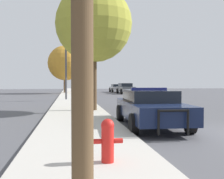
{
  "coord_description": "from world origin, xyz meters",
  "views": [
    {
      "loc": [
        -5.5,
        -8.16,
        1.69
      ],
      "look_at": [
        -1.48,
        18.08,
        0.91
      ],
      "focal_mm": 45.0,
      "sensor_mm": 36.0,
      "label": 1
    }
  ],
  "objects_px": {
    "police_car": "(150,107)",
    "car_background_oncoming": "(126,88)",
    "car_background_distant": "(117,88)",
    "tree_sidewalk_far": "(65,63)",
    "fire_hydrant": "(108,139)",
    "traffic_light": "(82,55)",
    "tree_sidewalk_near": "(94,24)"
  },
  "relations": [
    {
      "from": "tree_sidewalk_near",
      "to": "police_car",
      "type": "bearing_deg",
      "value": -71.6
    },
    {
      "from": "car_background_distant",
      "to": "tree_sidewalk_near",
      "type": "bearing_deg",
      "value": -102.14
    },
    {
      "from": "police_car",
      "to": "tree_sidewalk_far",
      "type": "height_order",
      "value": "tree_sidewalk_far"
    },
    {
      "from": "police_car",
      "to": "tree_sidewalk_far",
      "type": "relative_size",
      "value": 0.8
    },
    {
      "from": "tree_sidewalk_far",
      "to": "traffic_light",
      "type": "bearing_deg",
      "value": -83.54
    },
    {
      "from": "car_background_oncoming",
      "to": "fire_hydrant",
      "type": "bearing_deg",
      "value": 76.83
    },
    {
      "from": "fire_hydrant",
      "to": "tree_sidewalk_far",
      "type": "relative_size",
      "value": 0.13
    },
    {
      "from": "car_background_oncoming",
      "to": "police_car",
      "type": "bearing_deg",
      "value": 79.33
    },
    {
      "from": "car_background_distant",
      "to": "tree_sidewalk_near",
      "type": "relative_size",
      "value": 0.63
    },
    {
      "from": "car_background_oncoming",
      "to": "traffic_light",
      "type": "bearing_deg",
      "value": 62.17
    },
    {
      "from": "fire_hydrant",
      "to": "traffic_light",
      "type": "bearing_deg",
      "value": 88.72
    },
    {
      "from": "police_car",
      "to": "car_background_distant",
      "type": "distance_m",
      "value": 32.9
    },
    {
      "from": "car_background_distant",
      "to": "tree_sidewalk_far",
      "type": "distance_m",
      "value": 9.2
    },
    {
      "from": "police_car",
      "to": "car_background_oncoming",
      "type": "xyz_separation_m",
      "value": [
        4.58,
        27.25,
        0.02
      ]
    },
    {
      "from": "police_car",
      "to": "car_background_distant",
      "type": "bearing_deg",
      "value": -95.1
    },
    {
      "from": "car_background_distant",
      "to": "car_background_oncoming",
      "type": "height_order",
      "value": "car_background_oncoming"
    },
    {
      "from": "car_background_oncoming",
      "to": "tree_sidewalk_near",
      "type": "xyz_separation_m",
      "value": [
        -6.25,
        -22.23,
        4.01
      ]
    },
    {
      "from": "police_car",
      "to": "car_background_oncoming",
      "type": "bearing_deg",
      "value": -97.09
    },
    {
      "from": "fire_hydrant",
      "to": "tree_sidewalk_far",
      "type": "distance_m",
      "value": 34.45
    },
    {
      "from": "tree_sidewalk_far",
      "to": "tree_sidewalk_near",
      "type": "distance_m",
      "value": 24.46
    },
    {
      "from": "fire_hydrant",
      "to": "tree_sidewalk_near",
      "type": "bearing_deg",
      "value": 86.52
    },
    {
      "from": "traffic_light",
      "to": "car_background_distant",
      "type": "distance_m",
      "value": 19.44
    },
    {
      "from": "traffic_light",
      "to": "car_background_distant",
      "type": "bearing_deg",
      "value": 71.21
    },
    {
      "from": "car_background_distant",
      "to": "car_background_oncoming",
      "type": "bearing_deg",
      "value": -87.17
    },
    {
      "from": "police_car",
      "to": "car_background_oncoming",
      "type": "relative_size",
      "value": 1.19
    },
    {
      "from": "traffic_light",
      "to": "car_background_distant",
      "type": "relative_size",
      "value": 1.31
    },
    {
      "from": "police_car",
      "to": "tree_sidewalk_far",
      "type": "distance_m",
      "value": 29.81
    },
    {
      "from": "police_car",
      "to": "fire_hydrant",
      "type": "xyz_separation_m",
      "value": [
        -2.27,
        -4.83,
        -0.16
      ]
    },
    {
      "from": "car_background_oncoming",
      "to": "tree_sidewalk_far",
      "type": "distance_m",
      "value": 9.07
    },
    {
      "from": "police_car",
      "to": "fire_hydrant",
      "type": "relative_size",
      "value": 6.23
    },
    {
      "from": "police_car",
      "to": "car_background_oncoming",
      "type": "height_order",
      "value": "police_car"
    },
    {
      "from": "traffic_light",
      "to": "tree_sidewalk_near",
      "type": "relative_size",
      "value": 0.82
    }
  ]
}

